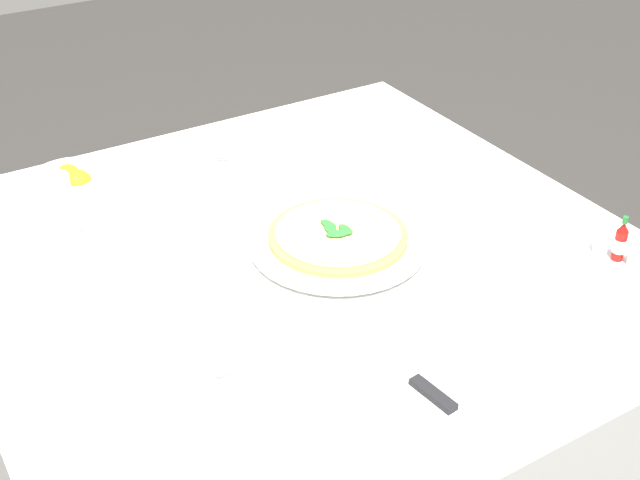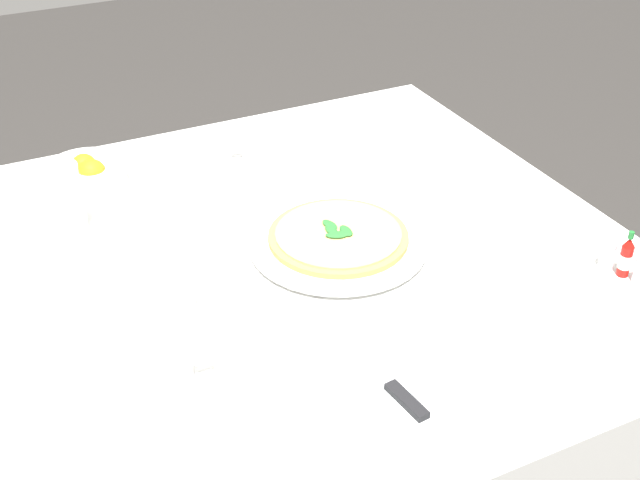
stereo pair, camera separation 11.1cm
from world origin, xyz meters
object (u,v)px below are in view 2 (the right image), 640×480
object	(u,v)px
dinner_knife	(384,379)
hot_sauce_bottle	(626,257)
coffee_cup_far_left	(165,369)
salt_shaker	(608,255)
coffee_cup_back_corner	(169,300)
water_glass_near_right	(63,203)
napkin_folded	(385,388)
coffee_cup_left_edge	(261,149)
pizza	(338,236)
citrus_bowl	(87,174)
menu_card	(186,206)
pizza_plate	(338,242)

from	to	relation	value
dinner_knife	hot_sauce_bottle	bearing A→B (deg)	-88.55
coffee_cup_far_left	salt_shaker	size ratio (longest dim) A/B	2.36
coffee_cup_back_corner	water_glass_near_right	distance (m)	0.33
water_glass_near_right	napkin_folded	size ratio (longest dim) A/B	0.57
salt_shaker	coffee_cup_left_edge	bearing A→B (deg)	31.74
coffee_cup_far_left	hot_sauce_bottle	world-z (taller)	hot_sauce_bottle
dinner_knife	water_glass_near_right	bearing A→B (deg)	19.50
coffee_cup_left_edge	salt_shaker	bearing A→B (deg)	-148.26
dinner_knife	pizza	bearing A→B (deg)	-23.93
pizza	citrus_bowl	bearing A→B (deg)	39.48
coffee_cup_back_corner	hot_sauce_bottle	xyz separation A→B (m)	(-0.22, -0.70, 0.00)
coffee_cup_back_corner	salt_shaker	xyz separation A→B (m)	(-0.19, -0.69, -0.01)
pizza	napkin_folded	bearing A→B (deg)	162.96
coffee_cup_left_edge	citrus_bowl	distance (m)	0.34
coffee_cup_far_left	coffee_cup_back_corner	bearing A→B (deg)	-19.45
water_glass_near_right	coffee_cup_far_left	bearing A→B (deg)	-175.39
napkin_folded	hot_sauce_bottle	size ratio (longest dim) A/B	2.70
coffee_cup_back_corner	dinner_knife	bearing A→B (deg)	-144.24
dinner_knife	menu_card	size ratio (longest dim) A/B	2.20
pizza	coffee_cup_left_edge	distance (m)	0.35
coffee_cup_back_corner	dinner_knife	distance (m)	0.36
pizza_plate	salt_shaker	size ratio (longest dim) A/B	5.44
pizza	hot_sauce_bottle	distance (m)	0.47
pizza_plate	water_glass_near_right	bearing A→B (deg)	57.31
citrus_bowl	hot_sauce_bottle	bearing A→B (deg)	-133.55
pizza_plate	pizza	xyz separation A→B (m)	(0.00, 0.00, 0.01)
hot_sauce_bottle	coffee_cup_far_left	bearing A→B (deg)	84.57
pizza	coffee_cup_left_edge	size ratio (longest dim) A/B	1.84
dinner_knife	coffee_cup_left_edge	bearing A→B (deg)	-15.67
napkin_folded	pizza_plate	bearing A→B (deg)	-19.08
coffee_cup_back_corner	menu_card	bearing A→B (deg)	-23.51
citrus_bowl	coffee_cup_left_edge	bearing A→B (deg)	-99.40
coffee_cup_far_left	water_glass_near_right	world-z (taller)	water_glass_near_right
coffee_cup_back_corner	water_glass_near_right	size ratio (longest dim) A/B	1.02
pizza_plate	coffee_cup_left_edge	xyz separation A→B (m)	(0.35, -0.00, 0.02)
salt_shaker	coffee_cup_back_corner	bearing A→B (deg)	74.47
pizza	citrus_bowl	size ratio (longest dim) A/B	1.60
pizza	napkin_folded	xyz separation A→B (m)	(-0.35, 0.11, -0.01)
pizza_plate	napkin_folded	size ratio (longest dim) A/B	1.36
coffee_cup_far_left	coffee_cup_left_edge	world-z (taller)	coffee_cup_far_left
coffee_cup_back_corner	pizza_plate	bearing A→B (deg)	-79.93
citrus_bowl	hot_sauce_bottle	world-z (taller)	hot_sauce_bottle
water_glass_near_right	citrus_bowl	size ratio (longest dim) A/B	0.85
coffee_cup_left_edge	salt_shaker	xyz separation A→B (m)	(-0.60, -0.37, -0.00)
coffee_cup_far_left	hot_sauce_bottle	xyz separation A→B (m)	(-0.07, -0.75, 0.00)
coffee_cup_far_left	citrus_bowl	bearing A→B (deg)	-3.11
pizza_plate	salt_shaker	world-z (taller)	salt_shaker
coffee_cup_back_corner	water_glass_near_right	bearing A→B (deg)	15.84
pizza_plate	citrus_bowl	distance (m)	0.53
pizza_plate	hot_sauce_bottle	bearing A→B (deg)	-125.76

